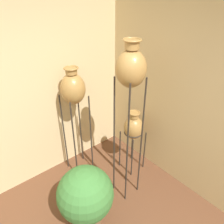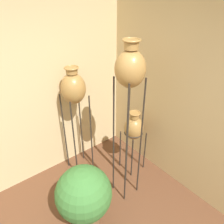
# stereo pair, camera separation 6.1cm
# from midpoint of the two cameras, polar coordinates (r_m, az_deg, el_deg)

# --- Properties ---
(vase_stand_tall) EXTENTS (0.33, 0.33, 2.13)m
(vase_stand_tall) POSITION_cam_midpoint_polar(r_m,az_deg,el_deg) (2.34, 5.51, 10.22)
(vase_stand_tall) COLOR #28231E
(vase_stand_tall) RESTS_ON ground_plane
(vase_stand_medium) EXTENTS (0.33, 0.33, 1.70)m
(vase_stand_medium) POSITION_cam_midpoint_polar(r_m,az_deg,el_deg) (2.95, -9.42, 5.69)
(vase_stand_medium) COLOR #28231E
(vase_stand_medium) RESTS_ON ground_plane
(vase_stand_short) EXTENTS (0.29, 0.29, 1.03)m
(vase_stand_short) POSITION_cam_midpoint_polar(r_m,az_deg,el_deg) (3.24, 6.23, -4.25)
(vase_stand_short) COLOR #28231E
(vase_stand_short) RESTS_ON ground_plane
(potted_plant) EXTENTS (0.66, 0.66, 0.85)m
(potted_plant) POSITION_cam_midpoint_polar(r_m,az_deg,el_deg) (2.72, -6.66, -20.91)
(potted_plant) COLOR brown
(potted_plant) RESTS_ON ground_plane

